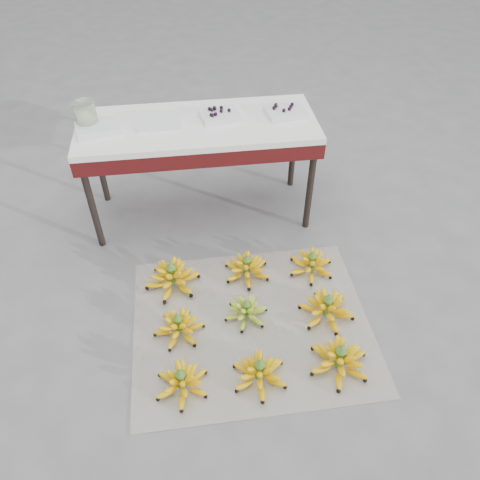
{
  "coord_description": "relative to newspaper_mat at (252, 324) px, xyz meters",
  "views": [
    {
      "loc": [
        -0.2,
        -1.5,
        2.03
      ],
      "look_at": [
        0.05,
        0.34,
        0.32
      ],
      "focal_mm": 35.0,
      "sensor_mm": 36.0,
      "label": 1
    }
  ],
  "objects": [
    {
      "name": "bunch_mid_left",
      "position": [
        -0.38,
        -0.01,
        0.06
      ],
      "size": [
        0.28,
        0.28,
        0.16
      ],
      "rotation": [
        0.0,
        0.0,
        -0.07
      ],
      "color": "yellow",
      "rests_on": "newspaper_mat"
    },
    {
      "name": "newspaper_mat",
      "position": [
        0.0,
        0.0,
        0.0
      ],
      "size": [
        1.25,
        1.05,
        0.01
      ],
      "primitive_type": "cube",
      "rotation": [
        0.0,
        0.0,
        0.0
      ],
      "color": "white",
      "rests_on": "ground"
    },
    {
      "name": "bunch_mid_center",
      "position": [
        -0.02,
        0.05,
        0.05
      ],
      "size": [
        0.28,
        0.28,
        0.14
      ],
      "rotation": [
        0.0,
        0.0,
        -0.24
      ],
      "color": "#71A41D",
      "rests_on": "newspaper_mat"
    },
    {
      "name": "bunch_back_right",
      "position": [
        0.41,
        0.34,
        0.06
      ],
      "size": [
        0.31,
        0.31,
        0.16
      ],
      "rotation": [
        0.0,
        0.0,
        -0.19
      ],
      "color": "yellow",
      "rests_on": "newspaper_mat"
    },
    {
      "name": "tray_far_left",
      "position": [
        -0.75,
        0.96,
        0.69
      ],
      "size": [
        0.27,
        0.22,
        0.04
      ],
      "color": "silver",
      "rests_on": "vendor_table"
    },
    {
      "name": "tray_far_right",
      "position": [
        0.35,
        1.0,
        0.69
      ],
      "size": [
        0.25,
        0.2,
        0.06
      ],
      "color": "silver",
      "rests_on": "vendor_table"
    },
    {
      "name": "bunch_front_right",
      "position": [
        0.38,
        -0.32,
        0.06
      ],
      "size": [
        0.34,
        0.34,
        0.18
      ],
      "rotation": [
        0.0,
        0.0,
        -0.16
      ],
      "color": "yellow",
      "rests_on": "newspaper_mat"
    },
    {
      "name": "bunch_back_left",
      "position": [
        -0.41,
        0.34,
        0.07
      ],
      "size": [
        0.37,
        0.37,
        0.19
      ],
      "rotation": [
        0.0,
        0.0,
        -0.26
      ],
      "color": "yellow",
      "rests_on": "newspaper_mat"
    },
    {
      "name": "tray_right",
      "position": [
        -0.05,
        1.02,
        0.69
      ],
      "size": [
        0.25,
        0.21,
        0.06
      ],
      "color": "silver",
      "rests_on": "vendor_table"
    },
    {
      "name": "bunch_front_center",
      "position": [
        -0.01,
        -0.33,
        0.06
      ],
      "size": [
        0.29,
        0.29,
        0.17
      ],
      "rotation": [
        0.0,
        0.0,
        0.06
      ],
      "color": "yellow",
      "rests_on": "newspaper_mat"
    },
    {
      "name": "glass_jar",
      "position": [
        -0.81,
        1.01,
        0.75
      ],
      "size": [
        0.13,
        0.13,
        0.16
      ],
      "primitive_type": "cylinder",
      "rotation": [
        0.0,
        0.0,
        -0.05
      ],
      "color": "beige",
      "rests_on": "vendor_table"
    },
    {
      "name": "bunch_mid_right",
      "position": [
        0.41,
        0.0,
        0.06
      ],
      "size": [
        0.35,
        0.35,
        0.18
      ],
      "rotation": [
        0.0,
        0.0,
        0.23
      ],
      "color": "yellow",
      "rests_on": "newspaper_mat"
    },
    {
      "name": "ground",
      "position": [
        -0.07,
        -0.01,
        -0.0
      ],
      "size": [
        60.0,
        60.0,
        0.0
      ],
      "primitive_type": "plane",
      "color": "#5F5F61",
      "rests_on": "ground"
    },
    {
      "name": "vendor_table",
      "position": [
        -0.18,
        0.98,
        0.6
      ],
      "size": [
        1.41,
        0.56,
        0.68
      ],
      "color": "black",
      "rests_on": "ground"
    },
    {
      "name": "tray_left",
      "position": [
        -0.4,
        1.0,
        0.69
      ],
      "size": [
        0.25,
        0.18,
        0.04
      ],
      "color": "silver",
      "rests_on": "vendor_table"
    },
    {
      "name": "bunch_front_left",
      "position": [
        -0.38,
        -0.33,
        0.06
      ],
      "size": [
        0.31,
        0.31,
        0.16
      ],
      "rotation": [
        0.0,
        0.0,
        0.24
      ],
      "color": "yellow",
      "rests_on": "newspaper_mat"
    },
    {
      "name": "bunch_back_center",
      "position": [
        0.03,
        0.36,
        0.06
      ],
      "size": [
        0.28,
        0.28,
        0.16
      ],
      "rotation": [
        0.0,
        0.0,
        0.02
      ],
      "color": "yellow",
      "rests_on": "newspaper_mat"
    }
  ]
}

